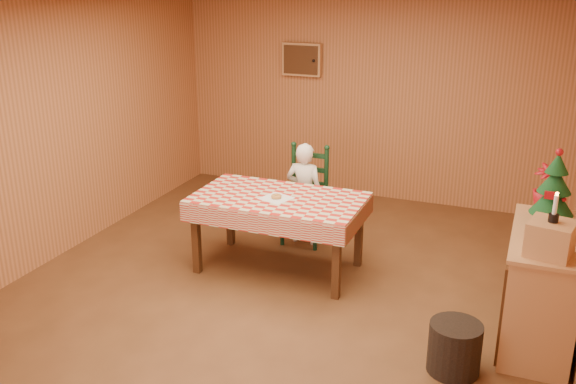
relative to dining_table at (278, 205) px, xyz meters
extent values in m
plane|color=brown|center=(0.23, -0.51, -0.69)|extent=(6.00, 6.00, 0.00)
cube|color=#B77042|center=(0.23, 2.49, 0.61)|extent=(5.00, 0.10, 2.60)
cube|color=#B77042|center=(-2.27, -0.51, 0.61)|extent=(0.10, 6.00, 2.60)
cube|color=#B07F41|center=(0.23, -0.51, 1.91)|extent=(5.00, 6.00, 0.10)
cube|color=tan|center=(-0.67, 2.43, 1.06)|extent=(0.52, 0.08, 0.42)
cube|color=#492813|center=(-0.67, 2.38, 1.06)|extent=(0.46, 0.02, 0.36)
sphere|color=black|center=(-0.49, 2.37, 1.06)|extent=(0.04, 0.04, 0.04)
cube|color=#492813|center=(0.00, 0.00, 0.03)|extent=(1.60, 0.90, 0.06)
cube|color=#492813|center=(-0.72, -0.37, -0.34)|extent=(0.07, 0.07, 0.69)
cube|color=#492813|center=(0.72, -0.37, -0.34)|extent=(0.07, 0.07, 0.69)
cube|color=#492813|center=(-0.72, 0.37, -0.34)|extent=(0.07, 0.07, 0.69)
cube|color=#492813|center=(0.72, 0.37, -0.34)|extent=(0.07, 0.07, 0.69)
cube|color=#B42118|center=(0.00, 0.00, 0.07)|extent=(1.64, 0.94, 0.02)
cube|color=#B42118|center=(0.00, -0.47, -0.03)|extent=(1.64, 0.02, 0.18)
cube|color=#B42118|center=(0.00, 0.47, -0.03)|extent=(1.64, 0.02, 0.18)
cube|color=#2D5B2A|center=(-0.82, 0.00, -0.03)|extent=(0.02, 0.94, 0.18)
cube|color=#2D5B2A|center=(0.82, 0.00, -0.03)|extent=(0.02, 0.94, 0.18)
cube|color=black|center=(0.00, 0.73, -0.26)|extent=(0.44, 0.40, 0.04)
cylinder|color=black|center=(-0.19, 0.56, -0.48)|extent=(0.04, 0.04, 0.41)
cylinder|color=black|center=(0.19, 0.56, -0.48)|extent=(0.04, 0.04, 0.41)
cylinder|color=black|center=(-0.19, 0.90, -0.48)|extent=(0.04, 0.04, 0.41)
cylinder|color=black|center=(0.19, 0.90, -0.48)|extent=(0.04, 0.04, 0.41)
cylinder|color=black|center=(-0.19, 0.90, 0.06)|extent=(0.05, 0.05, 0.60)
sphere|color=black|center=(-0.19, 0.90, 0.36)|extent=(0.06, 0.06, 0.06)
cylinder|color=black|center=(0.19, 0.90, 0.06)|extent=(0.05, 0.05, 0.60)
sphere|color=black|center=(0.19, 0.90, 0.36)|extent=(0.06, 0.06, 0.06)
cube|color=black|center=(0.00, 0.90, -0.06)|extent=(0.38, 0.03, 0.05)
cube|color=black|center=(0.00, 0.90, 0.10)|extent=(0.38, 0.03, 0.05)
cube|color=black|center=(0.00, 0.90, 0.26)|extent=(0.38, 0.03, 0.05)
imported|color=white|center=(0.00, 0.73, -0.13)|extent=(0.41, 0.27, 1.12)
cube|color=white|center=(0.00, -0.05, 0.08)|extent=(0.33, 0.33, 0.00)
torus|color=#C38946|center=(0.00, -0.05, 0.10)|extent=(0.11, 0.11, 0.04)
cube|color=tan|center=(2.44, -0.42, -0.24)|extent=(0.50, 1.20, 0.90)
cube|color=tan|center=(2.44, -0.42, 0.23)|extent=(0.54, 1.24, 0.03)
cube|color=#492813|center=(2.18, -0.42, -0.24)|extent=(0.02, 1.20, 0.80)
cube|color=tan|center=(2.44, -0.82, 0.37)|extent=(0.36, 0.36, 0.25)
cylinder|color=#492813|center=(2.44, -0.17, 0.28)|extent=(0.04, 0.04, 0.08)
cone|color=#0C3618|center=(2.44, -0.17, 0.44)|extent=(0.34, 0.34, 0.24)
cone|color=#0C3618|center=(2.44, -0.17, 0.60)|extent=(0.26, 0.26, 0.20)
cone|color=#0C3618|center=(2.44, -0.17, 0.74)|extent=(0.18, 0.18, 0.16)
sphere|color=maroon|center=(2.44, -0.17, 0.83)|extent=(0.06, 0.06, 0.06)
cube|color=maroon|center=(2.42, -0.32, 0.52)|extent=(0.10, 0.02, 0.06)
sphere|color=maroon|center=(2.52, -0.23, 0.47)|extent=(0.04, 0.04, 0.04)
sphere|color=maroon|center=(2.37, -0.12, 0.54)|extent=(0.04, 0.04, 0.04)
sphere|color=maroon|center=(2.48, -0.08, 0.64)|extent=(0.04, 0.04, 0.04)
imported|color=maroon|center=(2.39, 0.13, 0.44)|extent=(0.27, 0.27, 0.40)
cylinder|color=black|center=(2.44, -0.82, 0.52)|extent=(0.07, 0.07, 0.06)
cylinder|color=white|center=(2.44, -0.82, 0.62)|extent=(0.03, 0.03, 0.14)
sphere|color=orange|center=(2.44, -0.82, 0.70)|extent=(0.02, 0.02, 0.02)
cylinder|color=black|center=(1.88, -1.11, -0.49)|extent=(0.41, 0.41, 0.39)
camera|label=1|loc=(2.25, -5.40, 2.19)|focal=40.00mm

